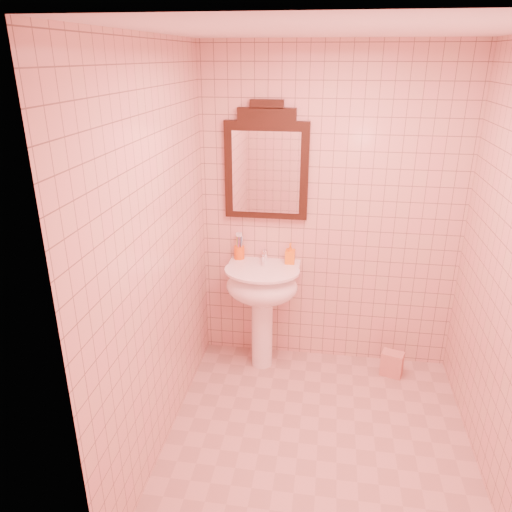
% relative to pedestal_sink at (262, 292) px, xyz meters
% --- Properties ---
extents(floor, '(2.20, 2.20, 0.00)m').
position_rel_pedestal_sink_xyz_m(floor, '(0.49, -0.87, -0.66)').
color(floor, tan).
rests_on(floor, ground).
extents(back_wall, '(2.00, 0.02, 2.50)m').
position_rel_pedestal_sink_xyz_m(back_wall, '(0.49, 0.23, 0.59)').
color(back_wall, '#D8AB97').
rests_on(back_wall, floor).
extents(pedestal_sink, '(0.58, 0.58, 0.86)m').
position_rel_pedestal_sink_xyz_m(pedestal_sink, '(0.00, 0.00, 0.00)').
color(pedestal_sink, white).
rests_on(pedestal_sink, floor).
extents(faucet, '(0.04, 0.16, 0.11)m').
position_rel_pedestal_sink_xyz_m(faucet, '(0.00, 0.14, 0.26)').
color(faucet, white).
rests_on(faucet, pedestal_sink).
extents(mirror, '(0.63, 0.06, 0.88)m').
position_rel_pedestal_sink_xyz_m(mirror, '(0.00, 0.20, 0.96)').
color(mirror, black).
rests_on(mirror, back_wall).
extents(toothbrush_cup, '(0.08, 0.08, 0.19)m').
position_rel_pedestal_sink_xyz_m(toothbrush_cup, '(-0.21, 0.18, 0.26)').
color(toothbrush_cup, orange).
rests_on(toothbrush_cup, pedestal_sink).
extents(soap_dispenser, '(0.07, 0.08, 0.16)m').
position_rel_pedestal_sink_xyz_m(soap_dispenser, '(0.20, 0.14, 0.28)').
color(soap_dispenser, orange).
rests_on(soap_dispenser, pedestal_sink).
extents(towel, '(0.19, 0.16, 0.20)m').
position_rel_pedestal_sink_xyz_m(towel, '(1.05, 0.01, -0.56)').
color(towel, '#D98A80').
rests_on(towel, floor).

